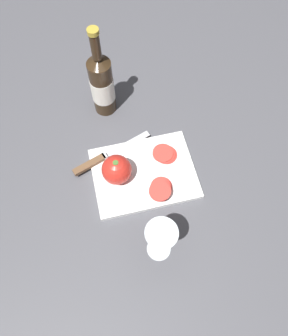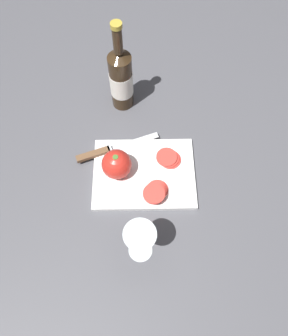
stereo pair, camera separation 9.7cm
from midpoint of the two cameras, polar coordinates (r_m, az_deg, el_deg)
ground_plane at (r=1.03m, az=5.36°, el=-1.87°), size 3.00×3.00×0.00m
cutting_board at (r=1.03m, az=2.70°, el=-1.22°), size 0.32×0.24×0.02m
wine_bottle at (r=1.09m, az=-1.40°, el=15.02°), size 0.08×0.08×0.33m
wine_glass at (r=0.84m, az=2.67°, el=-12.72°), size 0.08×0.08×0.17m
whole_tomato at (r=0.98m, az=-1.99°, el=0.37°), size 0.09×0.09×0.09m
knife at (r=1.05m, az=-4.86°, el=2.56°), size 0.27×0.11×0.01m
tomato_slice_stack_near at (r=1.04m, az=6.97°, el=1.42°), size 0.08×0.07×0.02m
tomato_slice_stack_far at (r=0.98m, az=4.90°, el=-4.42°), size 0.08×0.09×0.04m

